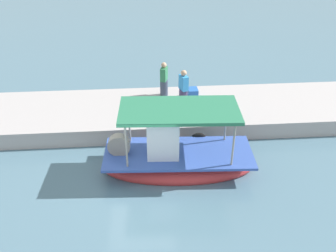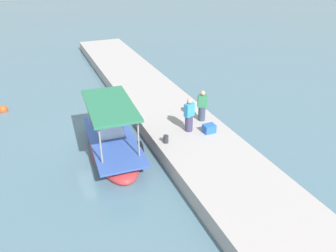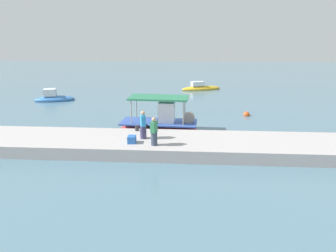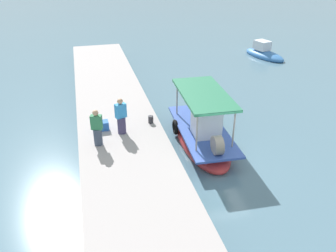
{
  "view_description": "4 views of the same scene",
  "coord_description": "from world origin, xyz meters",
  "px_view_note": "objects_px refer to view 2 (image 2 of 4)",
  "views": [
    {
      "loc": [
        -0.2,
        10.66,
        8.51
      ],
      "look_at": [
        -1.17,
        -1.8,
        1.0
      ],
      "focal_mm": 39.99,
      "sensor_mm": 36.0,
      "label": 1
    },
    {
      "loc": [
        -14.81,
        2.46,
        8.48
      ],
      "look_at": [
        -2.01,
        -2.89,
        1.19
      ],
      "focal_mm": 35.76,
      "sensor_mm": 36.0,
      "label": 2
    },
    {
      "loc": [
        0.61,
        -20.88,
        6.61
      ],
      "look_at": [
        -0.71,
        -1.5,
        0.77
      ],
      "focal_mm": 32.33,
      "sensor_mm": 36.0,
      "label": 3
    },
    {
      "loc": [
        11.59,
        -5.37,
        8.2
      ],
      "look_at": [
        -1.14,
        -2.06,
        1.26
      ],
      "focal_mm": 36.43,
      "sensor_mm": 36.0,
      "label": 4
    }
  ],
  "objects_px": {
    "fisherman_near_bollard": "(202,107)",
    "mooring_bollard": "(166,139)",
    "main_fishing_boat": "(113,143)",
    "marker_buoy": "(3,110)",
    "fisherman_by_crate": "(189,116)",
    "cargo_crate": "(209,129)"
  },
  "relations": [
    {
      "from": "mooring_bollard",
      "to": "cargo_crate",
      "type": "xyz_separation_m",
      "value": [
        0.1,
        -2.29,
        0.03
      ]
    },
    {
      "from": "main_fishing_boat",
      "to": "fisherman_by_crate",
      "type": "bearing_deg",
      "value": -100.48
    },
    {
      "from": "mooring_bollard",
      "to": "fisherman_by_crate",
      "type": "bearing_deg",
      "value": -66.42
    },
    {
      "from": "cargo_crate",
      "to": "mooring_bollard",
      "type": "bearing_deg",
      "value": 92.46
    },
    {
      "from": "fisherman_by_crate",
      "to": "mooring_bollard",
      "type": "height_order",
      "value": "fisherman_by_crate"
    },
    {
      "from": "fisherman_by_crate",
      "to": "mooring_bollard",
      "type": "bearing_deg",
      "value": 113.58
    },
    {
      "from": "fisherman_by_crate",
      "to": "marker_buoy",
      "type": "bearing_deg",
      "value": 48.19
    },
    {
      "from": "fisherman_near_bollard",
      "to": "marker_buoy",
      "type": "distance_m",
      "value": 11.91
    },
    {
      "from": "fisherman_near_bollard",
      "to": "mooring_bollard",
      "type": "distance_m",
      "value": 2.98
    },
    {
      "from": "fisherman_by_crate",
      "to": "cargo_crate",
      "type": "bearing_deg",
      "value": -123.27
    },
    {
      "from": "fisherman_by_crate",
      "to": "fisherman_near_bollard",
      "type": "bearing_deg",
      "value": -55.09
    },
    {
      "from": "fisherman_by_crate",
      "to": "mooring_bollard",
      "type": "relative_size",
      "value": 4.76
    },
    {
      "from": "main_fishing_boat",
      "to": "marker_buoy",
      "type": "distance_m",
      "value": 8.53
    },
    {
      "from": "fisherman_near_bollard",
      "to": "mooring_bollard",
      "type": "relative_size",
      "value": 4.58
    },
    {
      "from": "cargo_crate",
      "to": "marker_buoy",
      "type": "height_order",
      "value": "cargo_crate"
    },
    {
      "from": "fisherman_near_bollard",
      "to": "cargo_crate",
      "type": "height_order",
      "value": "fisherman_near_bollard"
    },
    {
      "from": "fisherman_near_bollard",
      "to": "fisherman_by_crate",
      "type": "bearing_deg",
      "value": 124.91
    },
    {
      "from": "fisherman_near_bollard",
      "to": "cargo_crate",
      "type": "xyz_separation_m",
      "value": [
        -1.31,
        0.28,
        -0.53
      ]
    },
    {
      "from": "mooring_bollard",
      "to": "marker_buoy",
      "type": "distance_m",
      "value": 10.91
    },
    {
      "from": "mooring_bollard",
      "to": "marker_buoy",
      "type": "height_order",
      "value": "mooring_bollard"
    },
    {
      "from": "fisherman_near_bollard",
      "to": "main_fishing_boat",
      "type": "bearing_deg",
      "value": 91.26
    },
    {
      "from": "fisherman_near_bollard",
      "to": "cargo_crate",
      "type": "relative_size",
      "value": 2.93
    }
  ]
}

